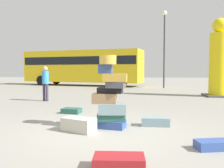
{
  "coord_description": "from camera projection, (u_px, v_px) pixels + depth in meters",
  "views": [
    {
      "loc": [
        0.73,
        -5.47,
        1.43
      ],
      "look_at": [
        0.12,
        0.9,
        1.05
      ],
      "focal_mm": 38.34,
      "sensor_mm": 36.0,
      "label": 1
    }
  ],
  "objects": [
    {
      "name": "ground_plane",
      "position": [
        103.0,
        131.0,
        5.59
      ],
      "size": [
        80.0,
        80.0,
        0.0
      ],
      "primitive_type": "plane",
      "color": "gray"
    },
    {
      "name": "suitcase_navy_upright_blue",
      "position": [
        215.0,
        145.0,
        4.3
      ],
      "size": [
        0.75,
        0.46,
        0.16
      ],
      "primitive_type": "cube",
      "rotation": [
        0.0,
        0.0,
        0.22
      ],
      "color": "#334F99",
      "rests_on": "ground"
    },
    {
      "name": "suitcase_teal_behind_tower",
      "position": [
        72.0,
        111.0,
        7.87
      ],
      "size": [
        0.66,
        0.49,
        0.17
      ],
      "primitive_type": "cube",
      "rotation": [
        0.0,
        0.0,
        -0.17
      ],
      "color": "#26594C",
      "rests_on": "ground"
    },
    {
      "name": "lamp_post",
      "position": [
        164.0,
        38.0,
        18.69
      ],
      "size": [
        0.36,
        0.36,
        6.03
      ],
      "color": "#333338",
      "rests_on": "ground"
    },
    {
      "name": "suitcase_maroon_left_side",
      "position": [
        119.0,
        162.0,
        3.43
      ],
      "size": [
        0.75,
        0.43,
        0.2
      ],
      "primitive_type": "cube",
      "rotation": [
        0.0,
        0.0,
        0.05
      ],
      "color": "maroon",
      "rests_on": "ground"
    },
    {
      "name": "suitcase_slate_right_side",
      "position": [
        155.0,
        122.0,
        6.09
      ],
      "size": [
        0.71,
        0.34,
        0.22
      ],
      "primitive_type": "cube",
      "rotation": [
        0.0,
        0.0,
        -0.02
      ],
      "color": "gray",
      "rests_on": "ground"
    },
    {
      "name": "suitcase_cream_foreground_far",
      "position": [
        79.0,
        125.0,
        5.54
      ],
      "size": [
        0.86,
        0.66,
        0.32
      ],
      "primitive_type": "cube",
      "rotation": [
        0.0,
        0.0,
        -0.41
      ],
      "color": "beige",
      "rests_on": "ground"
    },
    {
      "name": "suitcase_tower",
      "position": [
        110.0,
        99.0,
        5.83
      ],
      "size": [
        0.84,
        0.6,
        1.78
      ],
      "color": "#334F99",
      "rests_on": "ground"
    },
    {
      "name": "parked_bus",
      "position": [
        82.0,
        65.0,
        21.92
      ],
      "size": [
        11.27,
        5.09,
        3.15
      ],
      "rotation": [
        0.0,
        0.0,
        -0.25
      ],
      "color": "yellow",
      "rests_on": "ground"
    },
    {
      "name": "person_bearded_onlooker",
      "position": [
        45.0,
        80.0,
        10.94
      ],
      "size": [
        0.31,
        0.3,
        1.6
      ],
      "rotation": [
        0.0,
        0.0,
        -0.56
      ],
      "color": "#3F334C",
      "rests_on": "ground"
    },
    {
      "name": "yellow_dummy_statue",
      "position": [
        219.0,
        62.0,
        12.75
      ],
      "size": [
        1.42,
        1.42,
        4.18
      ],
      "color": "yellow",
      "rests_on": "ground"
    }
  ]
}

